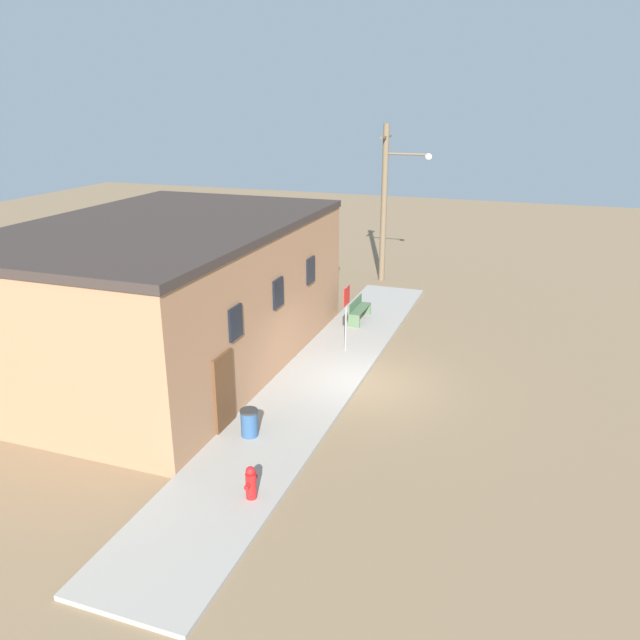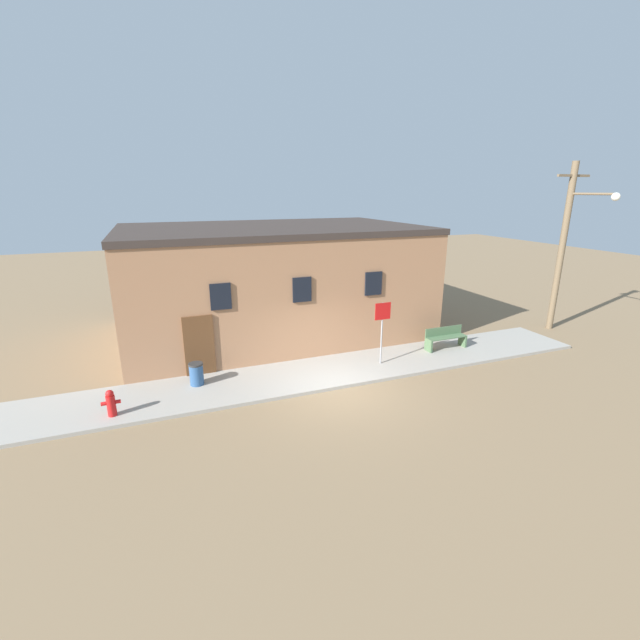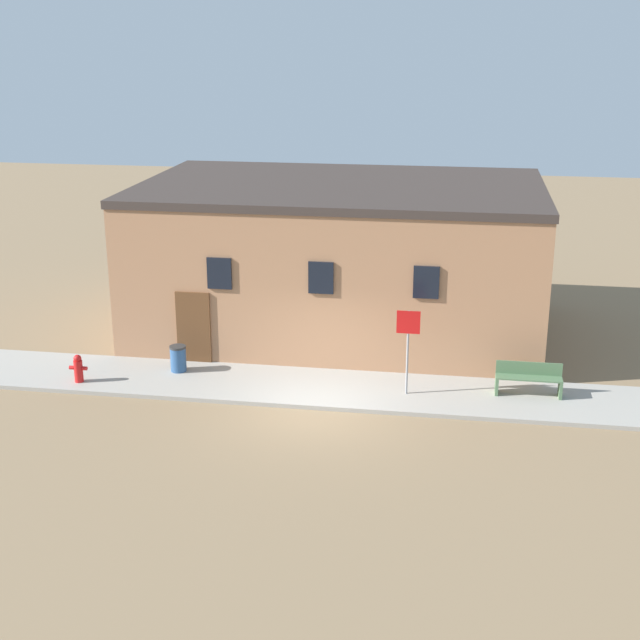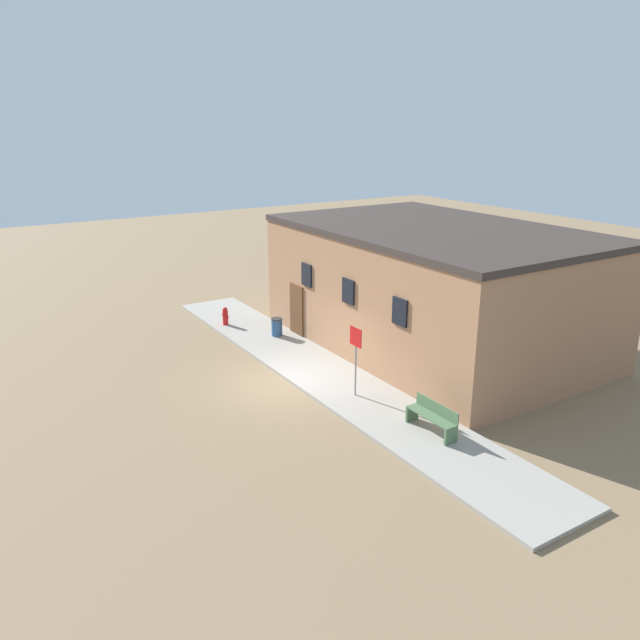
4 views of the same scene
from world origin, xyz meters
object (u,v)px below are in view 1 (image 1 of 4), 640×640
(utility_pole, at_px, (387,199))
(fire_hydrant, at_px, (251,482))
(bench, at_px, (359,310))
(stop_sign, at_px, (346,307))
(trash_bin, at_px, (249,423))

(utility_pole, bearing_deg, fire_hydrant, -174.99)
(bench, height_order, utility_pole, utility_pole)
(fire_hydrant, xyz_separation_m, stop_sign, (8.89, 0.60, 1.20))
(trash_bin, bearing_deg, stop_sign, -5.45)
(utility_pole, bearing_deg, trash_bin, -178.53)
(fire_hydrant, distance_m, stop_sign, 8.99)
(trash_bin, xyz_separation_m, utility_pole, (16.09, 0.41, 3.47))
(bench, relative_size, utility_pole, 0.23)
(fire_hydrant, xyz_separation_m, utility_pole, (18.53, 1.62, 3.45))
(fire_hydrant, bearing_deg, stop_sign, 3.83)
(bench, bearing_deg, fire_hydrant, -175.01)
(bench, relative_size, trash_bin, 2.31)
(stop_sign, distance_m, trash_bin, 6.60)
(bench, bearing_deg, trash_bin, 179.06)
(utility_pole, bearing_deg, stop_sign, -173.91)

